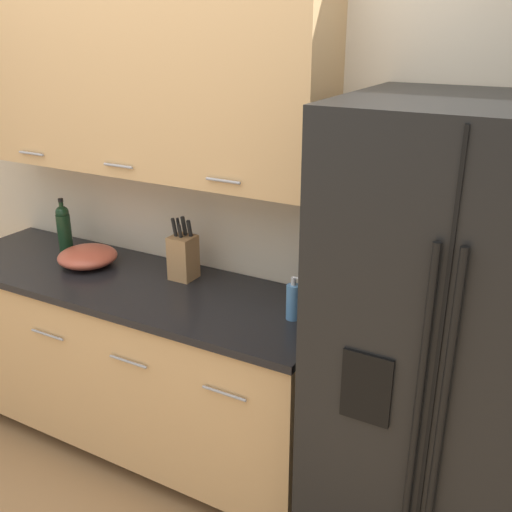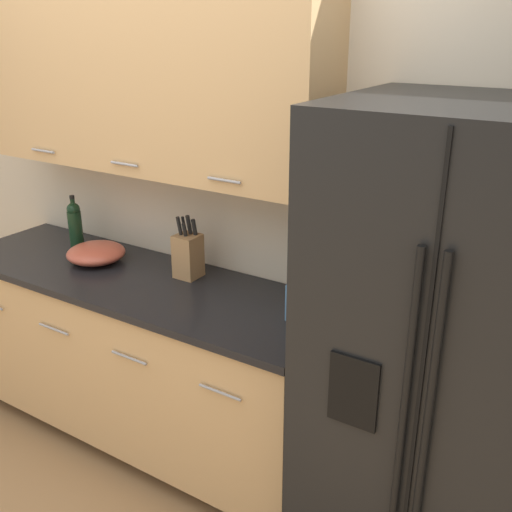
% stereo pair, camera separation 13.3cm
% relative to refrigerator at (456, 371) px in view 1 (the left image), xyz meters
% --- Properties ---
extents(wall_back, '(10.00, 0.39, 2.60)m').
position_rel_refrigerator_xyz_m(wall_back, '(-1.40, 0.37, 0.53)').
color(wall_back, beige).
rests_on(wall_back, ground_plane).
extents(counter_unit, '(2.05, 0.64, 0.93)m').
position_rel_refrigerator_xyz_m(counter_unit, '(-1.55, 0.08, -0.46)').
color(counter_unit, black).
rests_on(counter_unit, ground_plane).
extents(refrigerator, '(0.89, 0.81, 1.87)m').
position_rel_refrigerator_xyz_m(refrigerator, '(0.00, 0.00, 0.00)').
color(refrigerator, black).
rests_on(refrigerator, ground_plane).
extents(knife_block, '(0.11, 0.11, 0.31)m').
position_rel_refrigerator_xyz_m(knife_block, '(-1.32, 0.21, 0.11)').
color(knife_block, '#A87A4C').
rests_on(knife_block, counter_unit).
extents(wine_bottle, '(0.07, 0.07, 0.29)m').
position_rel_refrigerator_xyz_m(wine_bottle, '(-2.08, 0.20, 0.13)').
color(wine_bottle, black).
rests_on(wine_bottle, counter_unit).
extents(soap_dispenser, '(0.06, 0.06, 0.19)m').
position_rel_refrigerator_xyz_m(soap_dispenser, '(-0.68, 0.09, 0.07)').
color(soap_dispenser, '#4C7FB2').
rests_on(soap_dispenser, counter_unit).
extents(mixing_bowl, '(0.30, 0.30, 0.09)m').
position_rel_refrigerator_xyz_m(mixing_bowl, '(-1.84, 0.11, 0.04)').
color(mixing_bowl, '#B24C38').
rests_on(mixing_bowl, counter_unit).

